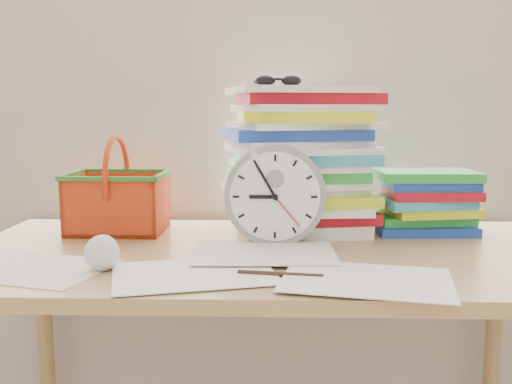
{
  "coord_description": "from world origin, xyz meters",
  "views": [
    {
      "loc": [
        0.01,
        0.32,
        1.07
      ],
      "look_at": [
        -0.02,
        1.6,
        0.88
      ],
      "focal_mm": 40.0,
      "sensor_mm": 36.0,
      "label": 1
    }
  ],
  "objects_px": {
    "book_stack": "(424,201)",
    "basket": "(117,185)",
    "paper_stack": "(300,160)",
    "desk": "(266,281)",
    "clock": "(275,195)"
  },
  "relations": [
    {
      "from": "desk",
      "to": "paper_stack",
      "type": "bearing_deg",
      "value": 67.53
    },
    {
      "from": "desk",
      "to": "book_stack",
      "type": "xyz_separation_m",
      "value": [
        0.41,
        0.22,
        0.16
      ]
    },
    {
      "from": "clock",
      "to": "paper_stack",
      "type": "bearing_deg",
      "value": 66.9
    },
    {
      "from": "book_stack",
      "to": "desk",
      "type": "bearing_deg",
      "value": -152.47
    },
    {
      "from": "paper_stack",
      "to": "basket",
      "type": "bearing_deg",
      "value": -177.4
    },
    {
      "from": "desk",
      "to": "basket",
      "type": "xyz_separation_m",
      "value": [
        -0.39,
        0.19,
        0.2
      ]
    },
    {
      "from": "paper_stack",
      "to": "desk",
      "type": "bearing_deg",
      "value": -112.47
    },
    {
      "from": "desk",
      "to": "clock",
      "type": "relative_size",
      "value": 5.88
    },
    {
      "from": "paper_stack",
      "to": "book_stack",
      "type": "height_order",
      "value": "paper_stack"
    },
    {
      "from": "desk",
      "to": "book_stack",
      "type": "distance_m",
      "value": 0.49
    },
    {
      "from": "basket",
      "to": "book_stack",
      "type": "bearing_deg",
      "value": 2.72
    },
    {
      "from": "book_stack",
      "to": "basket",
      "type": "bearing_deg",
      "value": -178.13
    },
    {
      "from": "clock",
      "to": "book_stack",
      "type": "relative_size",
      "value": 0.88
    },
    {
      "from": "desk",
      "to": "clock",
      "type": "distance_m",
      "value": 0.2
    },
    {
      "from": "clock",
      "to": "book_stack",
      "type": "bearing_deg",
      "value": 22.23
    }
  ]
}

